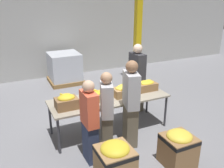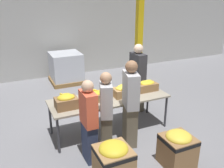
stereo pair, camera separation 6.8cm
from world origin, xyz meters
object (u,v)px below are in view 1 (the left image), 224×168
donation_bin_0 (115,163)px  banana_box_0 (66,102)px  sorting_table (109,100)px  volunteer_1 (107,113)px  banana_box_3 (146,85)px  support_pillar (138,23)px  banana_box_1 (94,96)px  volunteer_2 (137,78)px  banana_box_2 (123,91)px  volunteer_3 (90,123)px  volunteer_0 (131,104)px  pallet_stack_0 (65,68)px  donation_bin_1 (178,147)px

donation_bin_0 → banana_box_0: bearing=102.8°
sorting_table → volunteer_1: (-0.35, -0.65, 0.06)m
banana_box_3 → support_pillar: (1.17, 2.42, 1.09)m
banana_box_1 → donation_bin_0: size_ratio=0.51×
volunteer_2 → donation_bin_0: size_ratio=2.23×
sorting_table → banana_box_3: 0.97m
sorting_table → donation_bin_0: sorting_table is taller
banana_box_3 → donation_bin_0: bearing=-134.1°
banana_box_0 → banana_box_1: size_ratio=1.08×
banana_box_0 → banana_box_3: (1.92, 0.14, -0.03)m
banana_box_2 → volunteer_3: bearing=-143.5°
banana_box_0 → volunteer_0: bearing=-25.8°
pallet_stack_0 → volunteer_2: bearing=-67.9°
sorting_table → donation_bin_1: 1.75m
volunteer_0 → donation_bin_1: (0.46, -0.94, -0.52)m
donation_bin_0 → support_pillar: support_pillar is taller
volunteer_3 → pallet_stack_0: (0.69, 4.31, -0.28)m
banana_box_2 → volunteer_2: (0.77, 0.71, -0.04)m
banana_box_2 → support_pillar: bearing=54.0°
banana_box_0 → support_pillar: size_ratio=0.11×
banana_box_3 → donation_bin_0: 2.33m
donation_bin_0 → pallet_stack_0: size_ratio=0.73×
volunteer_2 → volunteer_0: bearing=-36.7°
banana_box_1 → donation_bin_1: 1.94m
sorting_table → volunteer_3: (-0.76, -0.82, 0.04)m
banana_box_3 → donation_bin_1: bearing=-101.6°
volunteer_1 → volunteer_3: (-0.40, -0.17, -0.02)m
banana_box_2 → sorting_table: bearing=173.3°
banana_box_2 → volunteer_1: 0.91m
banana_box_3 → volunteer_3: volunteer_3 is taller
volunteer_0 → volunteer_1: size_ratio=1.10×
donation_bin_1 → volunteer_0: bearing=115.9°
volunteer_0 → volunteer_3: 0.94m
banana_box_2 → donation_bin_1: size_ratio=0.64×
volunteer_2 → support_pillar: 2.36m
volunteer_0 → volunteer_1: bearing=104.7°
banana_box_1 → pallet_stack_0: (0.27, 3.49, -0.40)m
banana_box_2 → donation_bin_1: 1.68m
banana_box_3 → volunteer_3: (-1.71, -0.86, -0.13)m
banana_box_2 → volunteer_1: size_ratio=0.26×
volunteer_0 → pallet_stack_0: size_ratio=1.64×
banana_box_3 → volunteer_0: bearing=-138.9°
sorting_table → pallet_stack_0: 3.50m
banana_box_3 → support_pillar: bearing=64.2°
banana_box_0 → banana_box_3: banana_box_0 is taller
volunteer_2 → support_pillar: bearing=147.5°
banana_box_3 → banana_box_0: bearing=-175.7°
donation_bin_1 → support_pillar: 4.62m
donation_bin_1 → banana_box_0: bearing=136.9°
volunteer_3 → support_pillar: bearing=-41.8°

